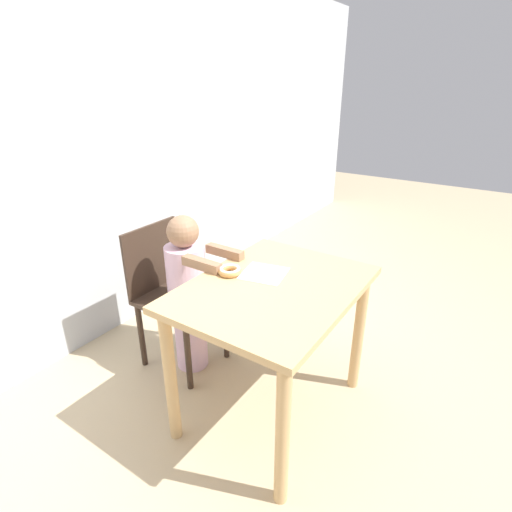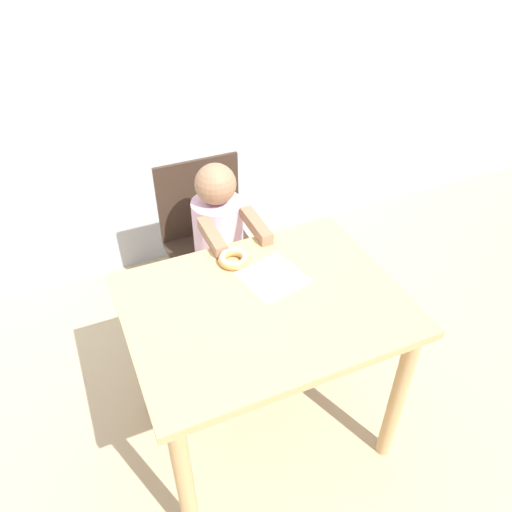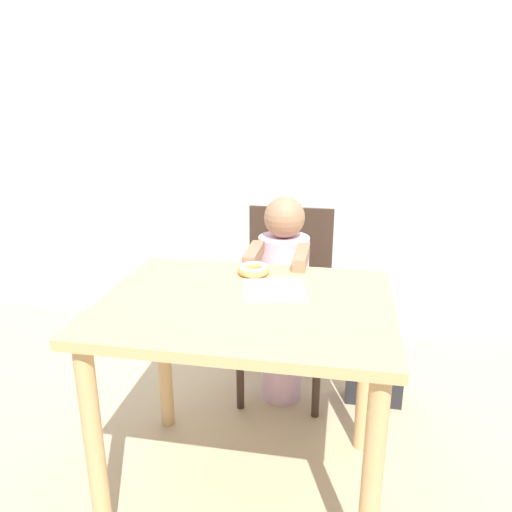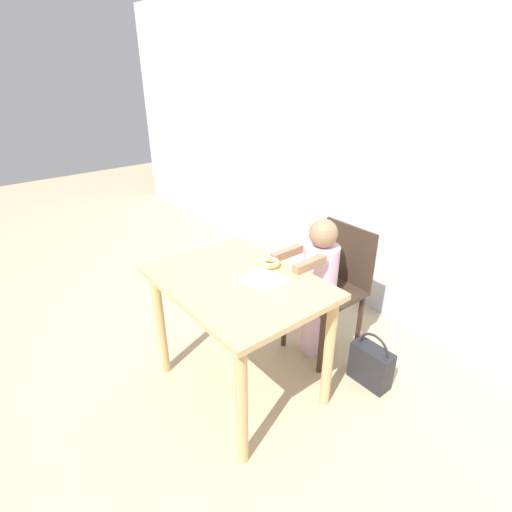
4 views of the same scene
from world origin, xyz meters
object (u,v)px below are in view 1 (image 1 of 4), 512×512
(chair, at_px, (173,294))
(child_figure, at_px, (188,293))
(donut, at_px, (230,270))
(handbag, at_px, (229,312))

(chair, bearing_deg, child_figure, -90.00)
(child_figure, distance_m, donut, 0.46)
(donut, distance_m, handbag, 0.92)
(chair, xyz_separation_m, child_figure, (0.00, -0.13, 0.04))
(chair, xyz_separation_m, handbag, (0.44, -0.09, -0.33))
(donut, bearing_deg, handbag, 38.72)
(child_figure, xyz_separation_m, handbag, (0.44, 0.04, -0.37))
(handbag, bearing_deg, chair, 168.99)
(chair, height_order, handbag, chair)
(donut, relative_size, handbag, 0.32)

